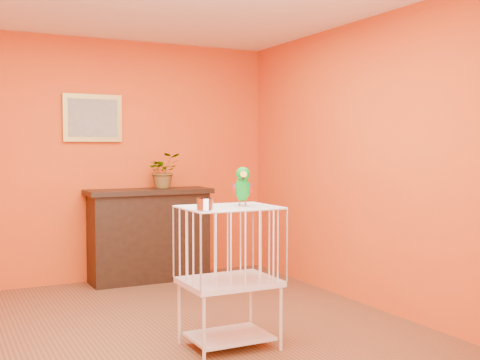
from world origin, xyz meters
TOP-DOWN VIEW (x-y plane):
  - ground at (0.00, 0.00)m, footprint 4.50×4.50m
  - room_shell at (0.00, 0.00)m, footprint 4.50×4.50m
  - console_cabinet at (0.54, 2.02)m, footprint 1.34×0.48m
  - potted_plant at (0.72, 2.07)m, footprint 0.36×0.39m
  - framed_picture at (0.00, 2.22)m, footprint 0.62×0.04m
  - birdcage at (0.37, -0.35)m, footprint 0.66×0.51m
  - feed_cup at (0.10, -0.53)m, footprint 0.11×0.11m
  - parrot at (0.48, -0.33)m, footprint 0.16×0.25m

SIDE VIEW (x-z plane):
  - ground at x=0.00m, z-range 0.00..0.00m
  - console_cabinet at x=0.54m, z-range 0.00..0.99m
  - birdcage at x=0.37m, z-range 0.02..1.03m
  - feed_cup at x=0.10m, z-range 1.02..1.10m
  - potted_plant at x=0.72m, z-range 0.99..1.29m
  - parrot at x=0.48m, z-range 1.02..1.30m
  - room_shell at x=0.00m, z-range -0.67..3.83m
  - framed_picture at x=0.00m, z-range 1.50..2.00m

